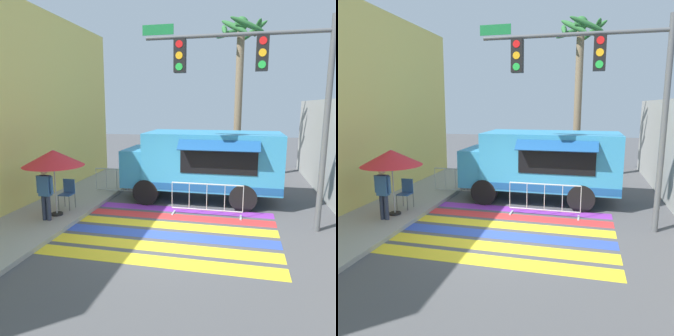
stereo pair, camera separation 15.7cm
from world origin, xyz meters
TOP-DOWN VIEW (x-y plane):
  - ground_plane at (0.00, 0.00)m, footprint 60.00×60.00m
  - sidewalk_left at (-4.84, 0.00)m, footprint 4.40×16.00m
  - crosswalk_painted at (0.00, 0.29)m, footprint 6.40×4.36m
  - food_truck at (0.65, 3.57)m, footprint 5.61×2.77m
  - traffic_signal_pole at (2.55, 1.17)m, footprint 5.13×0.29m
  - patio_umbrella at (-3.44, 0.46)m, footprint 1.84×1.84m
  - folding_chair at (-3.44, 1.18)m, footprint 0.41×0.41m
  - vendor_person at (-3.47, -0.02)m, footprint 0.53×0.21m
  - barricade_front at (1.08, 1.80)m, footprint 2.29×0.44m
  - barricade_side at (-2.65, 3.51)m, footprint 1.76×0.44m
  - palm_tree at (1.86, 7.33)m, footprint 2.42×2.35m

SIDE VIEW (x-z plane):
  - ground_plane at x=0.00m, z-range 0.00..0.00m
  - crosswalk_painted at x=0.00m, z-range 0.00..0.01m
  - sidewalk_left at x=-4.84m, z-range 0.00..0.13m
  - barricade_side at x=-2.65m, z-range -0.01..1.04m
  - barricade_front at x=1.08m, z-range 0.00..1.06m
  - folding_chair at x=-3.44m, z-range 0.23..1.19m
  - vendor_person at x=-3.47m, z-range 0.23..1.82m
  - food_truck at x=0.65m, z-range 0.19..2.73m
  - patio_umbrella at x=-3.44m, z-range 0.90..2.94m
  - traffic_signal_pole at x=2.55m, z-range 1.30..7.04m
  - palm_tree at x=1.86m, z-range 1.46..8.76m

